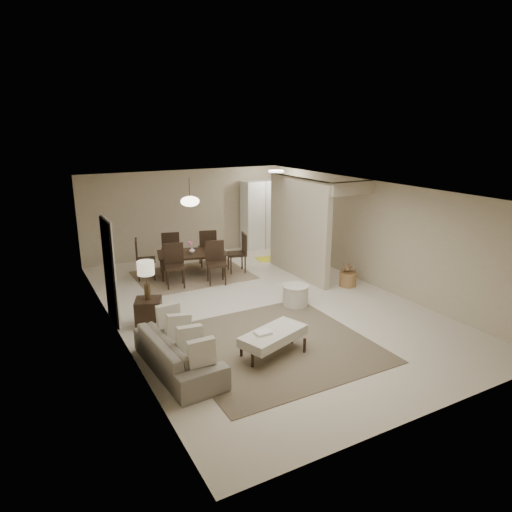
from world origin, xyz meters
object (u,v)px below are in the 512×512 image
sofa (178,352)px  dining_table (193,264)px  pantry_cabinet (261,214)px  round_pouf (295,295)px  wicker_basket (348,279)px  ottoman_bench (273,336)px  side_table (149,312)px

sofa → dining_table: (1.88, 4.31, 0.01)m
pantry_cabinet → dining_table: (-2.92, -1.62, -0.75)m
round_pouf → wicker_basket: 1.82m
ottoman_bench → wicker_basket: ottoman_bench is taller
sofa → dining_table: 4.71m
pantry_cabinet → ottoman_bench: bearing=-117.5°
pantry_cabinet → sofa: pantry_cabinet is taller
side_table → dining_table: 3.06m
ottoman_bench → dining_table: bearing=66.8°
sofa → side_table: (0.05, 1.86, -0.03)m
round_pouf → wicker_basket: bearing=13.3°
ottoman_bench → side_table: size_ratio=2.46×
ottoman_bench → round_pouf: round_pouf is taller
pantry_cabinet → ottoman_bench: size_ratio=1.60×
side_table → dining_table: (1.83, 2.46, 0.03)m
ottoman_bench → wicker_basket: (3.31, 2.09, -0.17)m
sofa → dining_table: dining_table is taller
sofa → side_table: 1.86m
wicker_basket → ottoman_bench: bearing=-147.8°
pantry_cabinet → round_pouf: size_ratio=3.69×
ottoman_bench → dining_table: size_ratio=0.77×
wicker_basket → sofa: bearing=-159.8°
wicker_basket → side_table: bearing=179.2°
sofa → round_pouf: 3.38m
side_table → wicker_basket: size_ratio=1.34×
side_table → round_pouf: (3.04, -0.49, -0.05)m
sofa → ottoman_bench: size_ratio=1.53×
ottoman_bench → side_table: (-1.51, 2.16, -0.08)m
pantry_cabinet → side_table: pantry_cabinet is taller
pantry_cabinet → wicker_basket: 4.24m
dining_table → pantry_cabinet: bearing=43.5°
side_table → round_pouf: 3.08m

